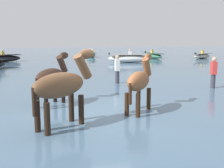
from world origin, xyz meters
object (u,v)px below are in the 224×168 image
boat_near_port (202,56)px  boat_far_inshore (3,58)px  boat_mid_outer (153,56)px  horse_lead_chestnut (139,82)px  person_wading_mid (117,71)px  person_onlooker_left (213,75)px  boat_near_starboard (91,55)px  horse_trailing_bay (62,87)px  boat_far_offshore (130,58)px  horse_flank_dark_bay (51,78)px

boat_near_port → boat_far_inshore: size_ratio=0.83×
boat_mid_outer → boat_far_inshore: boat_far_inshore is taller
horse_lead_chestnut → boat_mid_outer: size_ratio=0.62×
person_wading_mid → person_onlooker_left: bearing=-25.4°
boat_mid_outer → person_onlooker_left: person_onlooker_left is taller
boat_mid_outer → person_onlooker_left: (-2.56, -17.21, 0.31)m
horse_lead_chestnut → person_onlooker_left: bearing=38.3°
boat_near_starboard → person_onlooker_left: bearing=-79.4°
boat_near_port → person_wading_mid: person_wading_mid is taller
horse_trailing_bay → person_wading_mid: 6.63m
horse_lead_chestnut → person_onlooker_left: (4.11, 3.24, -0.29)m
boat_near_port → person_onlooker_left: 17.99m
horse_trailing_bay → boat_far_inshore: horse_trailing_bay is taller
boat_far_inshore → person_wading_mid: bearing=-57.3°
horse_lead_chestnut → boat_near_starboard: (0.31, 23.48, -0.61)m
horse_trailing_bay → boat_near_port: size_ratio=0.77×
boat_far_offshore → person_wading_mid: size_ratio=2.38×
boat_far_offshore → person_onlooker_left: size_ratio=2.38×
person_wading_mid → boat_near_starboard: bearing=89.7°
horse_lead_chestnut → person_onlooker_left: horse_lead_chestnut is taller
boat_near_starboard → boat_mid_outer: (6.35, -3.03, 0.01)m
boat_near_port → horse_trailing_bay: bearing=-124.2°
boat_near_starboard → person_onlooker_left: 20.59m
horse_trailing_bay → person_onlooker_left: (6.28, 4.32, -0.40)m
person_onlooker_left → boat_far_inshore: bearing=129.5°
boat_near_starboard → person_wading_mid: size_ratio=1.60×
horse_lead_chestnut → boat_near_starboard: bearing=89.2°
boat_near_port → boat_far_offshore: 9.29m
boat_mid_outer → boat_far_inshore: size_ratio=0.94×
horse_trailing_bay → person_wading_mid: bearing=68.9°
person_wading_mid → horse_flank_dark_bay: bearing=-125.8°
horse_trailing_bay → person_onlooker_left: horse_trailing_bay is taller
person_wading_mid → boat_far_offshore: bearing=74.8°
boat_mid_outer → person_onlooker_left: 17.40m
horse_trailing_bay → person_onlooker_left: bearing=34.5°
horse_trailing_bay → person_wading_mid: (2.38, 6.18, -0.40)m
horse_flank_dark_bay → person_onlooker_left: bearing=16.8°
person_wading_mid → boat_near_port: bearing=51.2°
boat_far_offshore → boat_far_inshore: (-11.28, 2.02, -0.03)m
horse_trailing_bay → boat_mid_outer: horse_trailing_bay is taller
horse_lead_chestnut → boat_far_offshore: 16.35m
boat_near_port → boat_mid_outer: boat_mid_outer is taller
boat_far_inshore → person_onlooker_left: 19.18m
boat_near_starboard → person_wading_mid: bearing=-90.3°
boat_far_offshore → boat_mid_outer: bearing=51.9°
boat_near_port → person_onlooker_left: person_onlooker_left is taller
boat_mid_outer → boat_near_port: bearing=-10.4°
horse_trailing_bay → horse_flank_dark_bay: (-0.41, 2.30, -0.12)m
horse_flank_dark_bay → boat_near_starboard: 22.46m
person_onlooker_left → horse_flank_dark_bay: bearing=-163.2°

